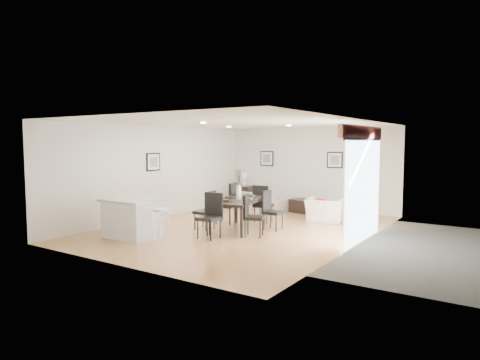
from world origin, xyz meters
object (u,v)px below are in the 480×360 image
Objects in this scene: dining_chair_wnear at (207,208)px; bar_stool at (161,213)px; dining_chair_enear at (250,213)px; armchair at (325,210)px; dining_chair_wfar at (229,201)px; dining_chair_efar at (270,208)px; sofa at (258,201)px; coffee_table at (306,206)px; dining_chair_foot at (262,202)px; kitchen_island at (133,218)px; side_table at (244,195)px; dining_table at (239,203)px; dining_chair_head at (211,213)px.

bar_stool is at bearing -3.50° from dining_chair_wnear.
dining_chair_enear is at bearing 49.84° from bar_stool.
dining_chair_wfar is at bearing 30.52° from armchair.
dining_chair_enear is 1.01× the size of dining_chair_efar.
armchair reaches higher than sofa.
dining_chair_wnear is 3.94m from coffee_table.
dining_chair_enear is (1.32, -0.04, 0.01)m from dining_chair_wnear.
dining_chair_foot is at bearing 0.10° from dining_chair_enear.
coffee_table is at bearing 163.34° from dining_chair_wnear.
dining_chair_wfar is 2.75m from kitchen_island.
side_table is at bearing 39.95° from dining_chair_efar.
sofa is 3.32m from dining_table.
bar_stool is at bearing -120.91° from dining_table.
side_table is at bearing -30.25° from sofa.
sofa is at bearing 96.31° from bar_stool.
dining_table is at bearing 88.44° from dining_chair_head.
dining_chair_foot is at bearing 88.22° from dining_chair_head.
sofa is at bearing 99.69° from dining_table.
dining_chair_foot reaches higher than dining_chair_efar.
dining_chair_wfar is at bearing 31.59° from dining_chair_enear.
coffee_table is (0.31, 3.35, -0.49)m from dining_table.
sofa is at bearing 179.01° from dining_chair_wfar.
dining_table is 3.05× the size of side_table.
side_table is (-2.31, 4.96, -0.26)m from dining_chair_head.
dining_chair_wfar is at bearing -92.03° from coffee_table.
kitchen_island is at bearing -92.67° from coffee_table.
dining_table is at bearing 31.68° from dining_chair_enear.
sofa is 2.05× the size of dining_chair_efar.
dining_chair_head is 1.02× the size of coffee_table.
dining_chair_foot is 0.80× the size of kitchen_island.
dining_chair_wnear is at bearing -68.78° from side_table.
dining_chair_foot is at bearing 120.66° from dining_chair_wfar.
bar_stool is (-1.00, -5.44, 0.44)m from coffee_table.
dining_chair_efar reaches higher than dining_chair_wnear.
dining_chair_head is at bearing -77.51° from coffee_table.
bar_stool is at bearing 118.35° from dining_chair_enear.
dining_chair_foot reaches higher than armchair.
dining_table is at bearing 118.19° from sofa.
kitchen_island is (-1.58, -0.95, -0.13)m from dining_chair_head.
side_table is at bearing -161.15° from dining_chair_wnear.
dining_chair_efar is 0.95× the size of dining_chair_foot.
dining_chair_efar is (1.31, 0.92, 0.00)m from dining_chair_wnear.
dining_chair_efar is at bearing 126.08° from dining_chair_foot.
side_table is at bearing 13.12° from dining_chair_enear.
side_table is at bearing -56.10° from dining_chair_foot.
dining_chair_efar is 3.39m from kitchen_island.
dining_chair_efar reaches higher than coffee_table.
dining_chair_foot is at bearing 129.48° from sofa.
dining_chair_efar is (1.91, -2.58, 0.26)m from sofa.
dining_table is 2.20m from bar_stool.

